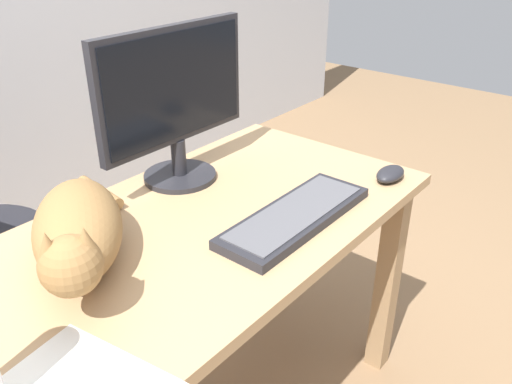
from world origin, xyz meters
TOP-DOWN VIEW (x-y plane):
  - desk at (0.00, 0.00)m, footprint 1.31×0.64m
  - monitor at (0.19, 0.21)m, footprint 0.48×0.20m
  - keyboard at (0.20, -0.17)m, footprint 0.44×0.15m
  - cat at (-0.22, 0.07)m, footprint 0.39×0.51m
  - computer_mouse at (0.55, -0.25)m, footprint 0.11×0.06m

SIDE VIEW (x-z plane):
  - desk at x=0.00m, z-range 0.24..0.95m
  - keyboard at x=0.20m, z-range 0.71..0.74m
  - computer_mouse at x=0.55m, z-range 0.71..0.74m
  - cat at x=-0.22m, z-range 0.69..0.89m
  - monitor at x=0.19m, z-range 0.73..1.14m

